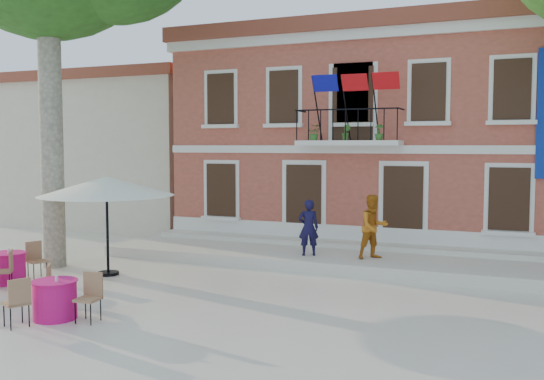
{
  "coord_description": "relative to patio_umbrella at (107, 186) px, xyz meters",
  "views": [
    {
      "loc": [
        6.95,
        -12.47,
        3.43
      ],
      "look_at": [
        0.31,
        3.5,
        2.15
      ],
      "focal_mm": 40.0,
      "sensor_mm": 36.0,
      "label": 1
    }
  ],
  "objects": [
    {
      "name": "ground",
      "position": [
        3.14,
        -0.48,
        -2.35
      ],
      "size": [
        90.0,
        90.0,
        0.0
      ],
      "primitive_type": "plane",
      "color": "beige",
      "rests_on": "ground"
    },
    {
      "name": "main_building",
      "position": [
        5.14,
        9.51,
        1.43
      ],
      "size": [
        13.5,
        9.59,
        7.5
      ],
      "color": "#C15845",
      "rests_on": "ground"
    },
    {
      "name": "neighbor_west",
      "position": [
        -6.36,
        10.52,
        0.87
      ],
      "size": [
        9.4,
        9.4,
        6.4
      ],
      "color": "beige",
      "rests_on": "ground"
    },
    {
      "name": "terrace",
      "position": [
        5.14,
        3.92,
        -2.2
      ],
      "size": [
        14.0,
        3.4,
        0.3
      ],
      "primitive_type": "cube",
      "color": "silver",
      "rests_on": "ground"
    },
    {
      "name": "patio_umbrella",
      "position": [
        0.0,
        0.0,
        0.0
      ],
      "size": [
        3.52,
        3.52,
        2.62
      ],
      "color": "black",
      "rests_on": "ground"
    },
    {
      "name": "pedestrian_navy",
      "position": [
        4.51,
        3.18,
        -1.25
      ],
      "size": [
        0.69,
        0.59,
        1.6
      ],
      "primitive_type": "imported",
      "rotation": [
        0.0,
        0.0,
        3.57
      ],
      "color": "black",
      "rests_on": "terrace"
    },
    {
      "name": "pedestrian_orange",
      "position": [
        6.32,
        3.41,
        -1.17
      ],
      "size": [
        1.09,
        1.08,
        1.77
      ],
      "primitive_type": "imported",
      "rotation": [
        0.0,
        0.0,
        0.74
      ],
      "color": "#BF6716",
      "rests_on": "terrace"
    },
    {
      "name": "cafe_table_0",
      "position": [
        -1.68,
        -1.77,
        -1.92
      ],
      "size": [
        1.74,
        1.85,
        0.95
      ],
      "color": "#D7145E",
      "rests_on": "ground"
    },
    {
      "name": "cafe_table_1",
      "position": [
        1.62,
        -3.76,
        -1.92
      ],
      "size": [
        1.71,
        1.86,
        0.95
      ],
      "color": "#D7145E",
      "rests_on": "ground"
    }
  ]
}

